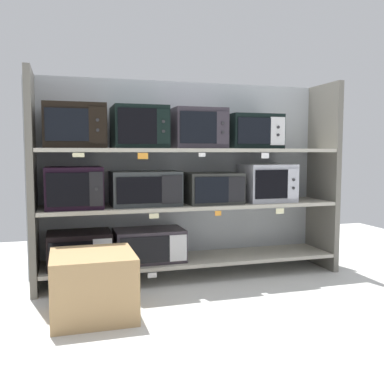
# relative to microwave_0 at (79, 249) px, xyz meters

# --- Properties ---
(ground) EXTENTS (6.48, 6.00, 0.02)m
(ground) POSITION_rel_microwave_0_xyz_m (0.93, -1.00, -0.31)
(ground) COLOR silver
(back_panel) EXTENTS (2.68, 0.04, 1.68)m
(back_panel) POSITION_rel_microwave_0_xyz_m (0.93, 0.26, 0.54)
(back_panel) COLOR #9EA3A8
(back_panel) RESTS_ON ground
(upright_left) EXTENTS (0.05, 0.48, 1.68)m
(upright_left) POSITION_rel_microwave_0_xyz_m (-0.34, 0.00, 0.54)
(upright_left) COLOR #68645B
(upright_left) RESTS_ON ground
(upright_right) EXTENTS (0.05, 0.48, 1.68)m
(upright_right) POSITION_rel_microwave_0_xyz_m (2.20, 0.00, 0.54)
(upright_right) COLOR #68645B
(upright_right) RESTS_ON ground
(shelf_0) EXTENTS (2.48, 0.48, 0.03)m
(shelf_0) POSITION_rel_microwave_0_xyz_m (0.93, 0.00, -0.15)
(shelf_0) COLOR #ADA899
(shelf_0) RESTS_ON ground
(microwave_0) EXTENTS (0.49, 0.38, 0.27)m
(microwave_0) POSITION_rel_microwave_0_xyz_m (0.00, 0.00, 0.00)
(microwave_0) COLOR black
(microwave_0) RESTS_ON shelf_0
(microwave_1) EXTENTS (0.57, 0.36, 0.27)m
(microwave_1) POSITION_rel_microwave_0_xyz_m (0.56, -0.00, -0.00)
(microwave_1) COLOR #312B32
(microwave_1) RESTS_ON shelf_0
(price_tag_0) EXTENTS (0.07, 0.00, 0.04)m
(price_tag_0) POSITION_rel_microwave_0_xyz_m (0.03, -0.24, -0.19)
(price_tag_0) COLOR white
(price_tag_1) EXTENTS (0.07, 0.00, 0.04)m
(price_tag_1) POSITION_rel_microwave_0_xyz_m (0.54, -0.24, -0.19)
(price_tag_1) COLOR white
(shelf_1) EXTENTS (2.48, 0.48, 0.03)m
(shelf_1) POSITION_rel_microwave_0_xyz_m (0.93, 0.00, 0.32)
(shelf_1) COLOR #ADA899
(microwave_2) EXTENTS (0.43, 0.42, 0.32)m
(microwave_2) POSITION_rel_microwave_0_xyz_m (-0.03, -0.00, 0.49)
(microwave_2) COLOR black
(microwave_2) RESTS_ON shelf_1
(microwave_3) EXTENTS (0.55, 0.36, 0.28)m
(microwave_3) POSITION_rel_microwave_0_xyz_m (0.53, -0.00, 0.47)
(microwave_3) COLOR #303536
(microwave_3) RESTS_ON shelf_1
(microwave_4) EXTENTS (0.46, 0.39, 0.26)m
(microwave_4) POSITION_rel_microwave_0_xyz_m (1.11, -0.00, 0.46)
(microwave_4) COLOR #30322E
(microwave_4) RESTS_ON shelf_1
(microwave_5) EXTENTS (0.43, 0.39, 0.33)m
(microwave_5) POSITION_rel_microwave_0_xyz_m (1.63, -0.00, 0.50)
(microwave_5) COLOR #B3B5C0
(microwave_5) RESTS_ON shelf_1
(price_tag_2) EXTENTS (0.08, 0.00, 0.04)m
(price_tag_2) POSITION_rel_microwave_0_xyz_m (0.56, -0.24, 0.28)
(price_tag_2) COLOR beige
(price_tag_3) EXTENTS (0.05, 0.00, 0.04)m
(price_tag_3) POSITION_rel_microwave_0_xyz_m (1.08, -0.24, 0.28)
(price_tag_3) COLOR orange
(price_tag_4) EXTENTS (0.07, 0.00, 0.05)m
(price_tag_4) POSITION_rel_microwave_0_xyz_m (1.63, -0.24, 0.27)
(price_tag_4) COLOR beige
(shelf_2) EXTENTS (2.48, 0.48, 0.03)m
(shelf_2) POSITION_rel_microwave_0_xyz_m (0.93, 0.00, 0.78)
(shelf_2) COLOR #ADA899
(microwave_6) EXTENTS (0.46, 0.41, 0.34)m
(microwave_6) POSITION_rel_microwave_0_xyz_m (-0.01, 0.00, 0.97)
(microwave_6) COLOR black
(microwave_6) RESTS_ON shelf_2
(microwave_7) EXTENTS (0.42, 0.43, 0.33)m
(microwave_7) POSITION_rel_microwave_0_xyz_m (0.49, -0.00, 0.96)
(microwave_7) COLOR black
(microwave_7) RESTS_ON shelf_2
(microwave_8) EXTENTS (0.43, 0.43, 0.33)m
(microwave_8) POSITION_rel_microwave_0_xyz_m (0.97, -0.00, 0.96)
(microwave_8) COLOR #302B32
(microwave_8) RESTS_ON shelf_2
(microwave_9) EXTENTS (0.45, 0.41, 0.29)m
(microwave_9) POSITION_rel_microwave_0_xyz_m (1.47, -0.00, 0.94)
(microwave_9) COLOR black
(microwave_9) RESTS_ON shelf_2
(price_tag_5) EXTENTS (0.08, 0.00, 0.03)m
(price_tag_5) POSITION_rel_microwave_0_xyz_m (0.00, -0.24, 0.75)
(price_tag_5) COLOR beige
(price_tag_6) EXTENTS (0.08, 0.00, 0.05)m
(price_tag_6) POSITION_rel_microwave_0_xyz_m (0.47, -0.24, 0.74)
(price_tag_6) COLOR orange
(price_tag_7) EXTENTS (0.06, 0.00, 0.03)m
(price_tag_7) POSITION_rel_microwave_0_xyz_m (0.94, -0.24, 0.75)
(price_tag_7) COLOR white
(price_tag_8) EXTENTS (0.07, 0.00, 0.05)m
(price_tag_8) POSITION_rel_microwave_0_xyz_m (1.49, -0.24, 0.74)
(price_tag_8) COLOR white
(shipping_carton) EXTENTS (0.53, 0.53, 0.42)m
(shipping_carton) POSITION_rel_microwave_0_xyz_m (0.06, -0.68, -0.09)
(shipping_carton) COLOR tan
(shipping_carton) RESTS_ON ground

